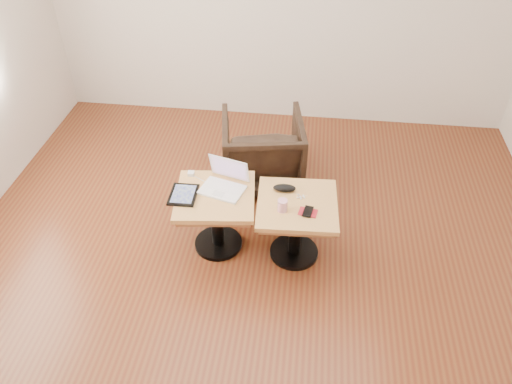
# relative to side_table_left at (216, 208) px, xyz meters

# --- Properties ---
(room_shell) EXTENTS (4.52, 4.52, 2.71)m
(room_shell) POSITION_rel_side_table_left_xyz_m (0.30, -0.27, 0.97)
(room_shell) COLOR #592514
(room_shell) RESTS_ON ground
(side_table_left) EXTENTS (0.61, 0.61, 0.50)m
(side_table_left) POSITION_rel_side_table_left_xyz_m (0.00, 0.00, 0.00)
(side_table_left) COLOR black
(side_table_left) RESTS_ON ground
(side_table_right) EXTENTS (0.58, 0.58, 0.50)m
(side_table_right) POSITION_rel_side_table_left_xyz_m (0.58, -0.02, 0.00)
(side_table_right) COLOR black
(side_table_right) RESTS_ON ground
(laptop) EXTENTS (0.36, 0.33, 0.21)m
(laptop) POSITION_rel_side_table_left_xyz_m (0.05, 0.08, 0.17)
(laptop) COLOR white
(laptop) RESTS_ON side_table_left
(tablet) EXTENTS (0.19, 0.24, 0.02)m
(tablet) POSITION_rel_side_table_left_xyz_m (-0.22, -0.04, 0.13)
(tablet) COLOR black
(tablet) RESTS_ON side_table_left
(charging_adapter) EXTENTS (0.05, 0.05, 0.03)m
(charging_adapter) POSITION_rel_side_table_left_xyz_m (-0.22, 0.20, 0.14)
(charging_adapter) COLOR white
(charging_adapter) RESTS_ON side_table_left
(glasses_case) EXTENTS (0.16, 0.08, 0.05)m
(glasses_case) POSITION_rel_side_table_left_xyz_m (0.48, 0.10, 0.15)
(glasses_case) COLOR black
(glasses_case) RESTS_ON side_table_right
(striped_cup) EXTENTS (0.09, 0.09, 0.09)m
(striped_cup) POSITION_rel_side_table_left_xyz_m (0.48, -0.11, 0.17)
(striped_cup) COLOR #D94C81
(striped_cup) RESTS_ON side_table_right
(earbuds_tangle) EXTENTS (0.07, 0.05, 0.01)m
(earbuds_tangle) POSITION_rel_side_table_left_xyz_m (0.60, 0.04, 0.13)
(earbuds_tangle) COLOR white
(earbuds_tangle) RESTS_ON side_table_right
(phone_on_sleeve) EXTENTS (0.14, 0.12, 0.02)m
(phone_on_sleeve) POSITION_rel_side_table_left_xyz_m (0.66, -0.11, 0.13)
(phone_on_sleeve) COLOR maroon
(phone_on_sleeve) RESTS_ON side_table_right
(armchair) EXTENTS (0.77, 0.79, 0.62)m
(armchair) POSITION_rel_side_table_left_xyz_m (0.24, 0.84, -0.07)
(armchair) COLOR black
(armchair) RESTS_ON ground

